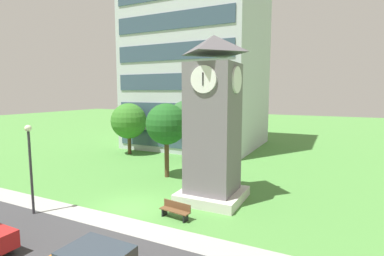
{
  "coord_description": "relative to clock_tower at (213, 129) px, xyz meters",
  "views": [
    {
      "loc": [
        10.74,
        -13.34,
        6.84
      ],
      "look_at": [
        1.95,
        4.53,
        4.42
      ],
      "focal_mm": 27.41,
      "sensor_mm": 36.0,
      "label": 1
    }
  ],
  "objects": [
    {
      "name": "tree_near_tower",
      "position": [
        -5.27,
        3.1,
        -0.28
      ],
      "size": [
        3.31,
        3.31,
        6.0
      ],
      "color": "#513823",
      "rests_on": "ground"
    },
    {
      "name": "clock_tower",
      "position": [
        0.0,
        0.0,
        0.0
      ],
      "size": [
        3.87,
        3.87,
        10.28
      ],
      "color": "slate",
      "rests_on": "ground"
    },
    {
      "name": "kerb_strip",
      "position": [
        -3.91,
        -5.4,
        -4.59
      ],
      "size": [
        120.0,
        1.6,
        0.01
      ],
      "primitive_type": "cube",
      "color": "#9E9E99",
      "rests_on": "ground"
    },
    {
      "name": "park_bench",
      "position": [
        -0.74,
        -3.51,
        -4.13
      ],
      "size": [
        1.85,
        0.72,
        0.88
      ],
      "color": "brown",
      "rests_on": "ground"
    },
    {
      "name": "ground_plane",
      "position": [
        -3.91,
        -3.53,
        -4.59
      ],
      "size": [
        160.0,
        160.0,
        0.0
      ],
      "primitive_type": "plane",
      "color": "#4C893D"
    },
    {
      "name": "street_lamp",
      "position": [
        -8.28,
        -6.54,
        -1.38
      ],
      "size": [
        0.36,
        0.36,
        5.07
      ],
      "color": "#333338",
      "rests_on": "ground"
    },
    {
      "name": "tree_streetside",
      "position": [
        -13.69,
        9.0,
        -0.89
      ],
      "size": [
        3.93,
        3.93,
        5.68
      ],
      "color": "#513823",
      "rests_on": "ground"
    },
    {
      "name": "tree_by_building",
      "position": [
        -6.96,
        9.66,
        -0.42
      ],
      "size": [
        3.65,
        3.65,
        6.02
      ],
      "color": "#513823",
      "rests_on": "ground"
    },
    {
      "name": "office_building",
      "position": [
        -9.28,
        17.78,
        8.21
      ],
      "size": [
        15.35,
        13.6,
        25.6
      ],
      "color": "#B7BCC6",
      "rests_on": "ground"
    }
  ]
}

